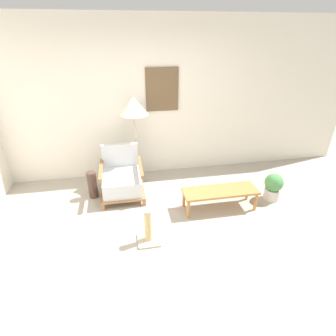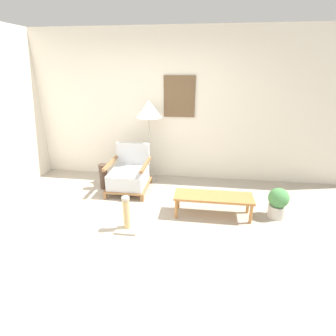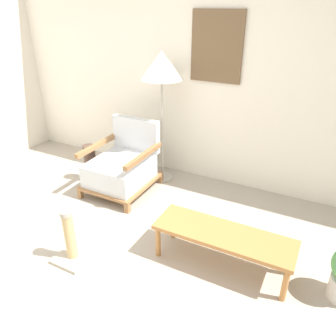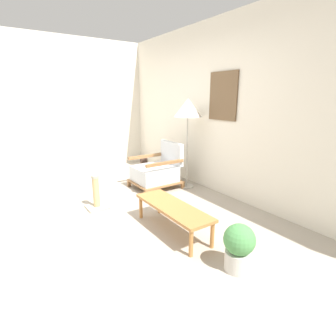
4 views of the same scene
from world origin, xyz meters
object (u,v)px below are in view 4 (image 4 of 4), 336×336
(vase, at_px, (144,169))
(potted_plant, at_px, (239,246))
(coffee_table, at_px, (173,209))
(scratching_post, at_px, (96,197))
(armchair, at_px, (157,171))
(floor_lamp, at_px, (188,110))

(vase, height_order, potted_plant, vase)
(coffee_table, distance_m, scratching_post, 1.26)
(potted_plant, bearing_deg, vase, 168.28)
(coffee_table, distance_m, potted_plant, 0.93)
(coffee_table, bearing_deg, vase, 160.62)
(armchair, relative_size, coffee_table, 0.69)
(armchair, xyz_separation_m, vase, (-0.48, 0.00, -0.06))
(armchair, relative_size, floor_lamp, 0.51)
(coffee_table, relative_size, potted_plant, 2.48)
(coffee_table, xyz_separation_m, vase, (-1.91, 0.67, -0.06))
(floor_lamp, distance_m, coffee_table, 1.91)
(floor_lamp, xyz_separation_m, scratching_post, (0.01, -1.62, -1.16))
(coffee_table, relative_size, scratching_post, 2.29)
(vase, distance_m, potted_plant, 2.90)
(floor_lamp, xyz_separation_m, vase, (-0.76, -0.43, -1.10))
(floor_lamp, bearing_deg, coffee_table, -43.75)
(coffee_table, bearing_deg, armchair, 155.04)
(coffee_table, height_order, vase, vase)
(armchair, relative_size, potted_plant, 1.71)
(vase, bearing_deg, floor_lamp, 29.76)
(floor_lamp, height_order, vase, floor_lamp)
(armchair, xyz_separation_m, scratching_post, (0.29, -1.19, -0.12))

